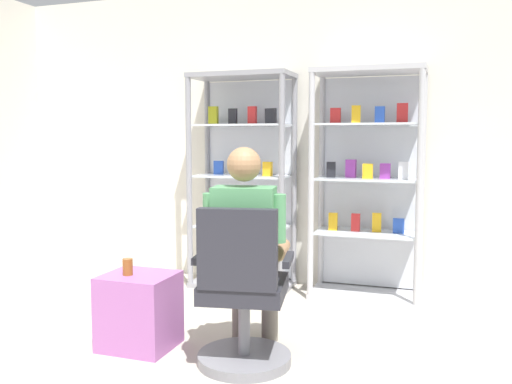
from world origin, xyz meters
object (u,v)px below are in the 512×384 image
object	(u,v)px
display_cabinet_left	(245,179)
tea_glass	(128,267)
seated_shopkeeper	(247,242)
storage_crate	(139,311)
display_cabinet_right	(368,183)
office_chair	(243,302)

from	to	relation	value
display_cabinet_left	tea_glass	size ratio (longest dim) A/B	17.96
seated_shopkeeper	storage_crate	size ratio (longest dim) A/B	2.71
display_cabinet_right	tea_glass	world-z (taller)	display_cabinet_right
display_cabinet_left	tea_glass	world-z (taller)	display_cabinet_left
office_chair	storage_crate	bearing A→B (deg)	174.02
seated_shopkeeper	storage_crate	xyz separation A→B (m)	(-0.71, -0.08, -0.47)
seated_shopkeeper	tea_glass	bearing A→B (deg)	-171.06
office_chair	tea_glass	size ratio (longest dim) A/B	9.08
display_cabinet_right	seated_shopkeeper	size ratio (longest dim) A/B	1.47
storage_crate	tea_glass	xyz separation A→B (m)	(-0.05, -0.04, 0.29)
display_cabinet_left	storage_crate	bearing A→B (deg)	-94.05
display_cabinet_left	seated_shopkeeper	xyz separation A→B (m)	(0.59, -1.56, -0.25)
seated_shopkeeper	tea_glass	world-z (taller)	seated_shopkeeper
seated_shopkeeper	tea_glass	size ratio (longest dim) A/B	12.20
display_cabinet_left	storage_crate	distance (m)	1.80
seated_shopkeeper	tea_glass	xyz separation A→B (m)	(-0.76, -0.12, -0.18)
seated_shopkeeper	display_cabinet_right	bearing A→B (deg)	71.88
office_chair	storage_crate	xyz separation A→B (m)	(-0.74, 0.08, -0.16)
seated_shopkeeper	storage_crate	bearing A→B (deg)	-173.25
display_cabinet_left	seated_shopkeeper	size ratio (longest dim) A/B	1.47
tea_glass	display_cabinet_left	bearing A→B (deg)	84.19
display_cabinet_right	seated_shopkeeper	bearing A→B (deg)	-108.12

